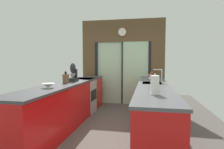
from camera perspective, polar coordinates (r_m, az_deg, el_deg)
ground_plane at (r=4.33m, az=-0.09°, el=-14.57°), size 5.04×7.60×0.02m
back_wall_unit at (r=5.88m, az=3.25°, el=5.53°), size 2.64×0.12×2.70m
left_counter_run at (r=4.05m, az=-14.33°, el=-9.06°), size 0.62×3.80×0.92m
right_counter_run at (r=3.84m, az=12.66°, el=-9.77°), size 0.62×3.80×0.92m
sink_faucet at (r=4.00m, az=14.84°, el=0.17°), size 0.19×0.02×0.29m
oven_range at (r=5.06m, az=-8.89°, el=-6.44°), size 0.60×0.60×0.92m
mixing_bowl at (r=3.34m, az=-19.28°, el=-3.27°), size 0.22×0.22×0.08m
knife_block at (r=3.95m, az=-14.23°, el=-1.24°), size 0.08×0.14×0.26m
stand_mixer at (r=4.30m, az=-12.03°, el=0.06°), size 0.17×0.27×0.42m
kettle at (r=4.90m, az=12.14°, el=-0.29°), size 0.24×0.16×0.20m
soap_bottle_near at (r=3.01m, az=12.89°, el=-2.79°), size 0.06×0.06×0.24m
soap_bottle_far at (r=4.64m, az=12.19°, el=-0.36°), size 0.06×0.06×0.24m
paper_towel_roll at (r=2.59m, az=13.23°, el=-3.27°), size 0.14×0.14×0.29m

